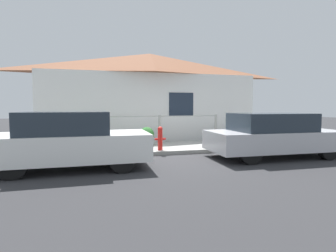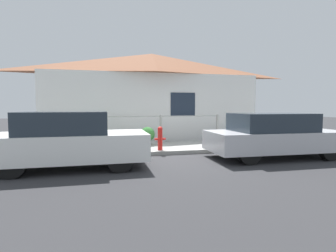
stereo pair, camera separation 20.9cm
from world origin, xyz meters
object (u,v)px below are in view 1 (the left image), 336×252
at_px(potted_plant_by_fence, 96,136).
at_px(potted_plant_near_hydrant, 147,135).
at_px(fire_hydrant, 160,138).
at_px(car_left, 71,141).
at_px(car_right, 274,135).

bearing_deg(potted_plant_by_fence, potted_plant_near_hydrant, 4.90).
height_order(fire_hydrant, potted_plant_near_hydrant, fire_hydrant).
bearing_deg(fire_hydrant, potted_plant_by_fence, 152.70).
relative_size(car_left, fire_hydrant, 4.83).
relative_size(fire_hydrant, potted_plant_near_hydrant, 1.15).
distance_m(car_left, car_right, 5.74).
bearing_deg(car_left, fire_hydrant, 29.39).
xyz_separation_m(car_left, potted_plant_near_hydrant, (2.34, 2.61, -0.19)).
distance_m(car_left, fire_hydrant, 2.94).
relative_size(car_left, potted_plant_near_hydrant, 5.58).
xyz_separation_m(car_left, car_right, (5.74, 0.00, -0.03)).
bearing_deg(car_left, car_right, 0.28).
height_order(car_left, fire_hydrant, car_left).
bearing_deg(car_right, potted_plant_near_hydrant, 143.51).
relative_size(fire_hydrant, potted_plant_by_fence, 1.06).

